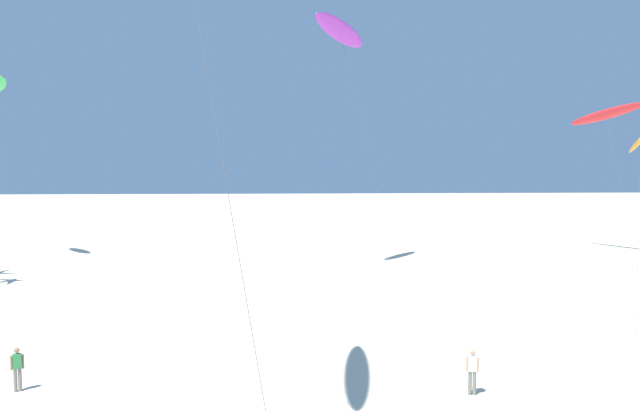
# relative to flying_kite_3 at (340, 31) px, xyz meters

# --- Properties ---
(flying_kite_3) EXTENTS (6.16, 7.16, 19.38)m
(flying_kite_3) POSITION_rel_flying_kite_3_xyz_m (0.00, 0.00, 0.00)
(flying_kite_3) COLOR purple
(flying_kite_3) RESTS_ON ground
(flying_kite_4) EXTENTS (4.29, 11.07, 13.46)m
(flying_kite_4) POSITION_rel_flying_kite_3_xyz_m (23.64, 7.07, -5.79)
(flying_kite_4) COLOR red
(flying_kite_4) RESTS_ON ground
(person_near_left) EXTENTS (0.46, 0.32, 1.70)m
(person_near_left) POSITION_rel_flying_kite_3_xyz_m (-14.37, -27.51, -17.08)
(person_near_left) COLOR slate
(person_near_left) RESTS_ON ground
(person_near_right) EXTENTS (0.50, 0.27, 1.75)m
(person_near_right) POSITION_rel_flying_kite_3_xyz_m (2.78, -28.76, -17.05)
(person_near_right) COLOR slate
(person_near_right) RESTS_ON ground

